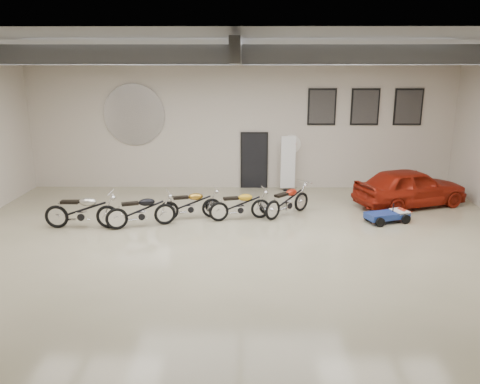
{
  "coord_description": "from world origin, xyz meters",
  "views": [
    {
      "loc": [
        0.12,
        -11.63,
        4.56
      ],
      "look_at": [
        0.0,
        1.2,
        1.1
      ],
      "focal_mm": 35.0,
      "sensor_mm": 36.0,
      "label": 1
    }
  ],
  "objects_px": {
    "motorcycle_red": "(288,200)",
    "go_kart": "(391,213)",
    "motorcycle_black": "(141,210)",
    "banner_stand": "(288,165)",
    "motorcycle_yellow": "(240,204)",
    "motorcycle_silver": "(82,210)",
    "motorcycle_gold": "(190,204)",
    "vintage_car": "(410,187)"
  },
  "relations": [
    {
      "from": "banner_stand",
      "to": "motorcycle_black",
      "type": "xyz_separation_m",
      "value": [
        -4.64,
        -4.18,
        -0.49
      ]
    },
    {
      "from": "banner_stand",
      "to": "motorcycle_gold",
      "type": "height_order",
      "value": "banner_stand"
    },
    {
      "from": "motorcycle_silver",
      "to": "vintage_car",
      "type": "xyz_separation_m",
      "value": [
        10.25,
        2.33,
        0.1
      ]
    },
    {
      "from": "motorcycle_black",
      "to": "go_kart",
      "type": "relative_size",
      "value": 1.24
    },
    {
      "from": "go_kart",
      "to": "banner_stand",
      "type": "bearing_deg",
      "value": 108.8
    },
    {
      "from": "motorcycle_gold",
      "to": "motorcycle_red",
      "type": "relative_size",
      "value": 0.98
    },
    {
      "from": "motorcycle_silver",
      "to": "motorcycle_gold",
      "type": "xyz_separation_m",
      "value": [
        3.04,
        0.86,
        -0.06
      ]
    },
    {
      "from": "motorcycle_gold",
      "to": "motorcycle_silver",
      "type": "bearing_deg",
      "value": -178.63
    },
    {
      "from": "motorcycle_yellow",
      "to": "banner_stand",
      "type": "bearing_deg",
      "value": 48.7
    },
    {
      "from": "banner_stand",
      "to": "motorcycle_yellow",
      "type": "height_order",
      "value": "banner_stand"
    },
    {
      "from": "vintage_car",
      "to": "motorcycle_silver",
      "type": "bearing_deg",
      "value": 83.06
    },
    {
      "from": "go_kart",
      "to": "motorcycle_silver",
      "type": "bearing_deg",
      "value": 165.29
    },
    {
      "from": "motorcycle_silver",
      "to": "motorcycle_yellow",
      "type": "height_order",
      "value": "motorcycle_silver"
    },
    {
      "from": "motorcycle_silver",
      "to": "go_kart",
      "type": "bearing_deg",
      "value": 3.62
    },
    {
      "from": "motorcycle_silver",
      "to": "vintage_car",
      "type": "relative_size",
      "value": 0.55
    },
    {
      "from": "motorcycle_silver",
      "to": "go_kart",
      "type": "height_order",
      "value": "motorcycle_silver"
    },
    {
      "from": "banner_stand",
      "to": "motorcycle_silver",
      "type": "relative_size",
      "value": 0.94
    },
    {
      "from": "motorcycle_black",
      "to": "go_kart",
      "type": "xyz_separation_m",
      "value": [
        7.44,
        0.55,
        -0.23
      ]
    },
    {
      "from": "banner_stand",
      "to": "motorcycle_silver",
      "type": "distance_m",
      "value": 7.66
    },
    {
      "from": "motorcycle_black",
      "to": "motorcycle_gold",
      "type": "relative_size",
      "value": 1.05
    },
    {
      "from": "motorcycle_gold",
      "to": "motorcycle_red",
      "type": "height_order",
      "value": "motorcycle_red"
    },
    {
      "from": "motorcycle_silver",
      "to": "motorcycle_yellow",
      "type": "bearing_deg",
      "value": 9.62
    },
    {
      "from": "motorcycle_gold",
      "to": "go_kart",
      "type": "xyz_separation_m",
      "value": [
        6.09,
        -0.2,
        -0.2
      ]
    },
    {
      "from": "banner_stand",
      "to": "motorcycle_gold",
      "type": "bearing_deg",
      "value": -140.64
    },
    {
      "from": "motorcycle_yellow",
      "to": "go_kart",
      "type": "distance_m",
      "value": 4.58
    },
    {
      "from": "banner_stand",
      "to": "motorcycle_black",
      "type": "relative_size",
      "value": 1.01
    },
    {
      "from": "motorcycle_red",
      "to": "banner_stand",
      "type": "bearing_deg",
      "value": 41.3
    },
    {
      "from": "motorcycle_silver",
      "to": "motorcycle_yellow",
      "type": "relative_size",
      "value": 1.13
    },
    {
      "from": "motorcycle_red",
      "to": "go_kart",
      "type": "bearing_deg",
      "value": -54.46
    },
    {
      "from": "motorcycle_gold",
      "to": "vintage_car",
      "type": "bearing_deg",
      "value": -2.82
    },
    {
      "from": "motorcycle_red",
      "to": "go_kart",
      "type": "relative_size",
      "value": 1.21
    },
    {
      "from": "motorcycle_black",
      "to": "motorcycle_gold",
      "type": "distance_m",
      "value": 1.55
    },
    {
      "from": "banner_stand",
      "to": "go_kart",
      "type": "xyz_separation_m",
      "value": [
        2.8,
        -3.64,
        -0.71
      ]
    },
    {
      "from": "motorcycle_silver",
      "to": "motorcycle_black",
      "type": "height_order",
      "value": "motorcycle_silver"
    },
    {
      "from": "motorcycle_gold",
      "to": "motorcycle_red",
      "type": "distance_m",
      "value": 3.04
    },
    {
      "from": "banner_stand",
      "to": "motorcycle_black",
      "type": "bearing_deg",
      "value": -144.88
    },
    {
      "from": "motorcycle_red",
      "to": "go_kart",
      "type": "distance_m",
      "value": 3.14
    },
    {
      "from": "motorcycle_red",
      "to": "vintage_car",
      "type": "xyz_separation_m",
      "value": [
        4.2,
        1.08,
        0.15
      ]
    },
    {
      "from": "motorcycle_black",
      "to": "motorcycle_gold",
      "type": "height_order",
      "value": "motorcycle_black"
    },
    {
      "from": "motorcycle_red",
      "to": "go_kart",
      "type": "xyz_separation_m",
      "value": [
        3.08,
        -0.59,
        -0.21
      ]
    },
    {
      "from": "banner_stand",
      "to": "motorcycle_red",
      "type": "xyz_separation_m",
      "value": [
        -0.27,
        -3.04,
        -0.5
      ]
    },
    {
      "from": "motorcycle_silver",
      "to": "motorcycle_black",
      "type": "bearing_deg",
      "value": 3.25
    }
  ]
}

